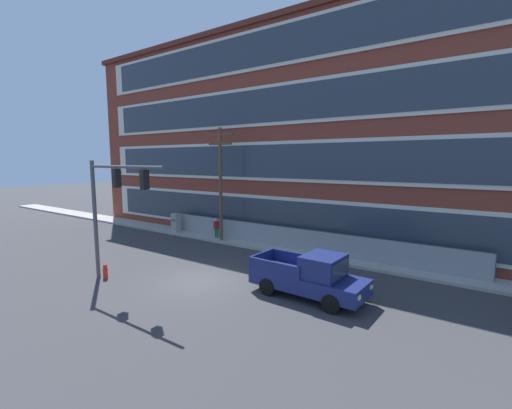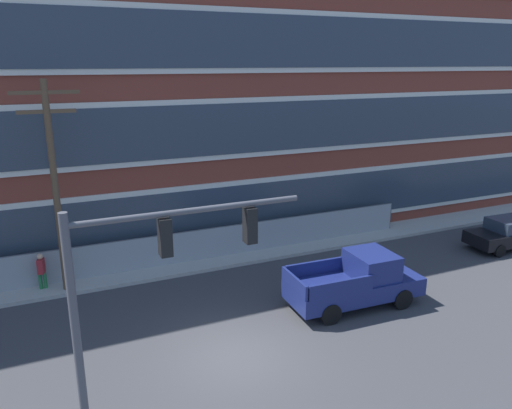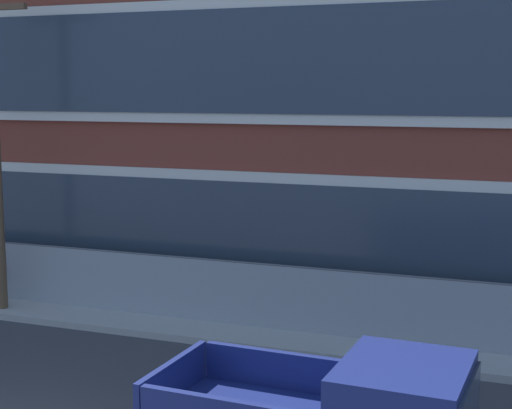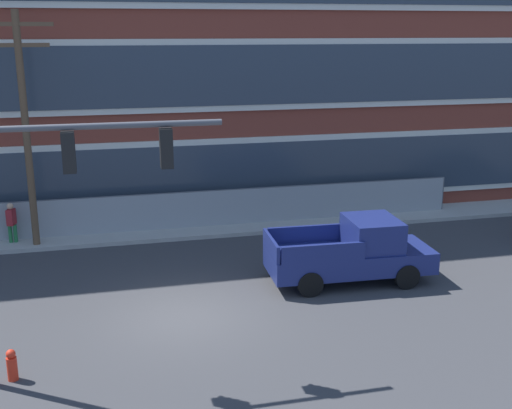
% 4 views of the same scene
% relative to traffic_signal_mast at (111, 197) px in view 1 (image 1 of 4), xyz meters
% --- Properties ---
extents(ground_plane, '(160.00, 160.00, 0.00)m').
position_rel_traffic_signal_mast_xyz_m(ground_plane, '(3.21, 2.60, -4.41)').
color(ground_plane, '#38383A').
extents(sidewalk_building_side, '(80.00, 2.10, 0.16)m').
position_rel_traffic_signal_mast_xyz_m(sidewalk_building_side, '(3.21, 10.42, -4.33)').
color(sidewalk_building_side, '#9E9B93').
rests_on(sidewalk_building_side, ground).
extents(brick_mill_building, '(48.31, 12.04, 16.28)m').
position_rel_traffic_signal_mast_xyz_m(brick_mill_building, '(5.77, 17.20, 3.74)').
color(brick_mill_building, brown).
rests_on(brick_mill_building, ground).
extents(chain_link_fence, '(23.04, 0.06, 1.65)m').
position_rel_traffic_signal_mast_xyz_m(chain_link_fence, '(4.34, 10.61, -3.57)').
color(chain_link_fence, gray).
rests_on(chain_link_fence, ground).
extents(traffic_signal_mast, '(5.59, 0.43, 6.22)m').
position_rel_traffic_signal_mast_xyz_m(traffic_signal_mast, '(0.00, 0.00, 0.00)').
color(traffic_signal_mast, '#4C4C51').
rests_on(traffic_signal_mast, ground).
extents(pickup_truck_navy, '(5.42, 2.31, 2.08)m').
position_rel_traffic_signal_mast_xyz_m(pickup_truck_navy, '(8.94, 4.03, -3.44)').
color(pickup_truck_navy, navy).
rests_on(pickup_truck_navy, ground).
extents(utility_pole_near_corner, '(2.47, 0.26, 8.61)m').
position_rel_traffic_signal_mast_xyz_m(utility_pole_near_corner, '(-1.38, 9.83, 0.36)').
color(utility_pole_near_corner, brown).
rests_on(utility_pole_near_corner, ground).
extents(electrical_cabinet, '(0.63, 0.55, 1.75)m').
position_rel_traffic_signal_mast_xyz_m(electrical_cabinet, '(-6.48, 9.86, -3.54)').
color(electrical_cabinet, '#939993').
rests_on(electrical_cabinet, ground).
extents(pedestrian_near_cabinet, '(0.34, 0.45, 1.69)m').
position_rel_traffic_signal_mast_xyz_m(pedestrian_near_cabinet, '(-2.25, 10.26, -3.44)').
color(pedestrian_near_cabinet, '#236B38').
rests_on(pedestrian_near_cabinet, ground).
extents(fire_hydrant, '(0.24, 0.24, 0.78)m').
position_rel_traffic_signal_mast_xyz_m(fire_hydrant, '(-1.12, 0.11, -4.03)').
color(fire_hydrant, red).
rests_on(fire_hydrant, ground).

